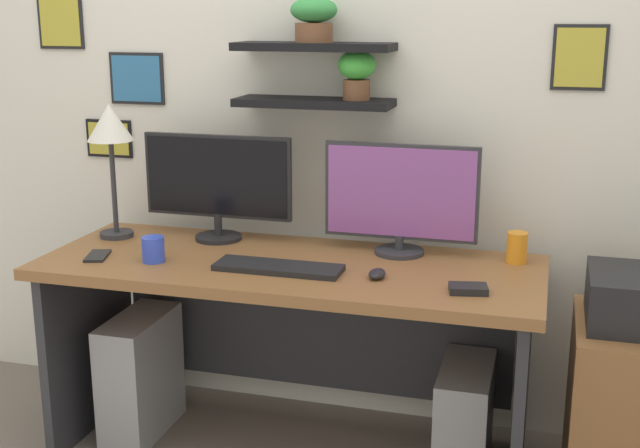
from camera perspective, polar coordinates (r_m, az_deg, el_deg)
back_wall_assembly at (r=3.22m, az=0.13°, el=9.93°), size 4.40×0.24×2.70m
desk at (r=3.03m, az=-1.79°, el=-6.04°), size 1.77×0.68×0.75m
monitor_left at (r=3.18m, az=-7.10°, el=2.87°), size 0.59×0.18×0.41m
monitor_right at (r=2.98m, az=5.61°, el=1.83°), size 0.56×0.18×0.40m
keyboard at (r=2.82m, az=-2.89°, el=-3.02°), size 0.44×0.14×0.02m
computer_mouse at (r=2.74m, az=3.97°, el=-3.45°), size 0.06×0.09×0.03m
desk_lamp at (r=3.26m, az=-14.31°, el=6.16°), size 0.18×0.18×0.52m
cell_phone at (r=3.08m, az=-15.14°, el=-2.14°), size 0.11×0.15×0.01m
coffee_mug at (r=2.97m, az=-11.47°, el=-1.73°), size 0.08×0.08×0.09m
scissors_tray at (r=2.64m, az=10.22°, el=-4.44°), size 0.13×0.10×0.02m
water_cup at (r=2.97m, az=13.47°, el=-1.60°), size 0.07×0.07×0.11m
drawer_cabinet at (r=2.99m, az=21.09°, el=-12.20°), size 0.44×0.50×0.63m
computer_tower_left at (r=3.33m, az=-12.27°, el=-10.15°), size 0.18×0.40×0.48m
computer_tower_right at (r=3.08m, az=9.97°, el=-13.08°), size 0.18×0.40×0.39m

